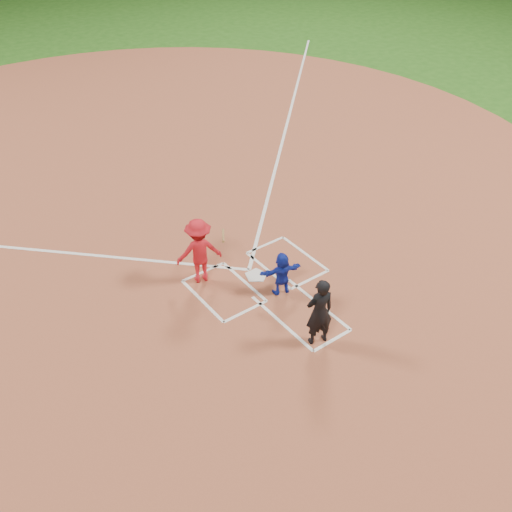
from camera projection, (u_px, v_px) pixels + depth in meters
ground at (256, 276)px, 14.21m from camera, size 120.00×120.00×0.00m
home_plate_dirt at (144, 181)px, 18.08m from camera, size 28.00×28.00×0.01m
home_plate at (256, 275)px, 14.20m from camera, size 0.60×0.60×0.02m
catcher at (282, 274)px, 13.38m from camera, size 1.09×0.60×1.12m
umpire at (319, 312)px, 11.90m from camera, size 0.69×0.55×1.68m
chalk_markings at (155, 190)px, 17.62m from camera, size 28.35×17.32×0.01m
batter_at_plate at (199, 251)px, 13.60m from camera, size 1.48×1.00×1.71m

